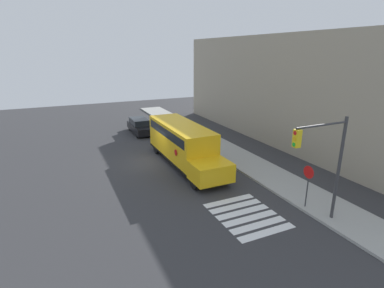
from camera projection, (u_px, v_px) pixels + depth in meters
name	position (u px, v px, depth m)	size (l,w,h in m)	color
ground_plane	(153.00, 161.00, 23.75)	(60.00, 60.00, 0.00)	#333335
sidewalk_strip	(224.00, 149.00, 26.32)	(44.00, 3.00, 0.15)	#9E9E99
building_backdrop	(287.00, 90.00, 27.48)	(32.00, 4.00, 9.79)	#9E937F
crosswalk_stripes	(246.00, 215.00, 15.97)	(4.00, 3.20, 0.01)	white
school_bus	(183.00, 142.00, 22.75)	(9.87, 2.57, 3.07)	yellow
parked_car	(140.00, 126.00, 31.70)	(4.74, 1.70, 1.52)	black
stop_sign	(308.00, 181.00, 16.12)	(0.70, 0.10, 2.54)	#38383A
traffic_light	(326.00, 157.00, 14.05)	(0.28, 3.18, 5.46)	#38383A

